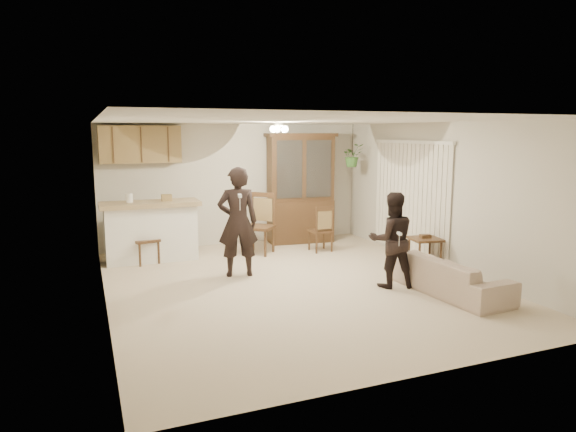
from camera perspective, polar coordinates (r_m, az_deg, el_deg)
name	(u,v)px	position (r m, az deg, el deg)	size (l,w,h in m)	color
floor	(294,284)	(8.01, 0.70, -7.60)	(6.50, 6.50, 0.00)	beige
ceiling	(295,120)	(7.67, 0.73, 10.59)	(5.50, 6.50, 0.02)	white
wall_back	(235,184)	(10.79, -5.91, 3.51)	(5.50, 0.02, 2.50)	beige
wall_front	(428,250)	(4.94, 15.30, -3.62)	(5.50, 0.02, 2.50)	beige
wall_left	(101,215)	(7.17, -20.06, 0.08)	(0.02, 6.50, 2.50)	beige
wall_right	(443,196)	(9.14, 16.87, 2.13)	(0.02, 6.50, 2.50)	beige
breakfast_bar	(151,234)	(9.67, -14.95, -1.92)	(1.60, 0.55, 1.00)	white
bar_top	(150,204)	(9.58, -15.09, 1.31)	(1.75, 0.70, 0.08)	tan
upper_cabinets	(140,144)	(10.21, -16.11, 7.66)	(1.50, 0.34, 0.70)	olive
vertical_blinds	(410,199)	(9.85, 13.39, 1.88)	(0.06, 2.30, 2.10)	white
ceiling_fixture	(278,128)	(8.85, -1.07, 9.76)	(0.36, 0.36, 0.20)	beige
hanging_plant	(352,155)	(10.84, 7.17, 6.70)	(0.43, 0.37, 0.48)	#316327
plant_cord	(353,140)	(10.83, 7.20, 8.41)	(0.01, 0.01, 0.65)	black
sofa	(452,269)	(7.82, 17.71, -5.67)	(1.87, 0.73, 0.73)	#C3B3A0
adult	(238,221)	(8.33, -5.60, -0.61)	(0.66, 0.43, 1.80)	black
child	(392,243)	(7.89, 11.45, -2.98)	(0.66, 0.51, 1.35)	black
china_hutch	(300,189)	(10.89, 1.40, 3.03)	(1.51, 0.70, 2.31)	#331E12
side_table	(425,253)	(9.14, 14.93, -3.96)	(0.57, 0.57, 0.60)	#331E12
chair_bar	(145,248)	(9.55, -15.57, -3.50)	(0.52, 0.52, 0.96)	#331E12
chair_hutch_left	(259,237)	(9.93, -3.24, -2.33)	(0.73, 0.73, 1.17)	#331E12
chair_hutch_right	(320,238)	(10.16, 3.62, -2.48)	(0.41, 0.41, 0.91)	#331E12
controller_adult	(240,196)	(7.85, -5.37, 2.26)	(0.05, 0.15, 0.05)	white
controller_child	(399,234)	(7.53, 12.28, -1.93)	(0.04, 0.13, 0.04)	white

